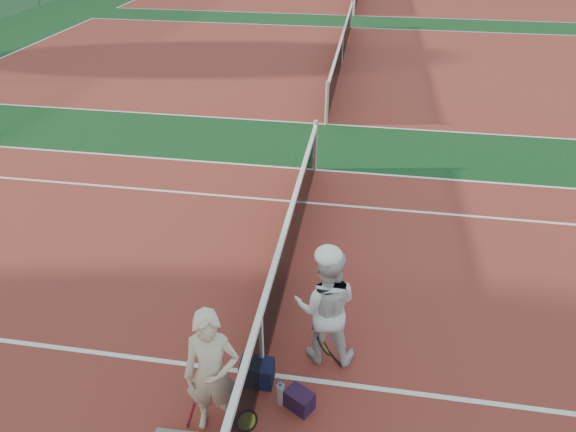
{
  "coord_description": "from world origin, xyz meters",
  "views": [
    {
      "loc": [
        0.98,
        -4.13,
        4.97
      ],
      "look_at": [
        0.0,
        1.97,
        1.05
      ],
      "focal_mm": 32.0,
      "sensor_mm": 36.0,
      "label": 1
    }
  ],
  "objects_px": {
    "net_main": "(261,344)",
    "racket_black_held": "(323,355)",
    "racket_red": "(200,401)",
    "sports_bag_navy": "(257,372)",
    "sports_bag_purple": "(300,400)",
    "racket_spare": "(247,421)",
    "water_bottle": "(281,394)",
    "player_b": "(326,307)",
    "player_a": "(212,374)"
  },
  "relations": [
    {
      "from": "sports_bag_navy",
      "to": "racket_red",
      "type": "bearing_deg",
      "value": -131.08
    },
    {
      "from": "sports_bag_purple",
      "to": "water_bottle",
      "type": "bearing_deg",
      "value": 172.63
    },
    {
      "from": "player_b",
      "to": "racket_spare",
      "type": "bearing_deg",
      "value": 55.48
    },
    {
      "from": "sports_bag_navy",
      "to": "sports_bag_purple",
      "type": "distance_m",
      "value": 0.62
    },
    {
      "from": "racket_red",
      "to": "sports_bag_navy",
      "type": "height_order",
      "value": "racket_red"
    },
    {
      "from": "player_a",
      "to": "sports_bag_navy",
      "type": "relative_size",
      "value": 4.1
    },
    {
      "from": "racket_black_held",
      "to": "sports_bag_purple",
      "type": "xyz_separation_m",
      "value": [
        -0.2,
        -0.58,
        -0.14
      ]
    },
    {
      "from": "water_bottle",
      "to": "racket_black_held",
      "type": "bearing_deg",
      "value": 52.45
    },
    {
      "from": "player_b",
      "to": "sports_bag_navy",
      "type": "height_order",
      "value": "player_b"
    },
    {
      "from": "racket_black_held",
      "to": "sports_bag_navy",
      "type": "height_order",
      "value": "racket_black_held"
    },
    {
      "from": "net_main",
      "to": "racket_black_held",
      "type": "xyz_separation_m",
      "value": [
        0.71,
        0.18,
        -0.24
      ]
    },
    {
      "from": "racket_red",
      "to": "racket_black_held",
      "type": "height_order",
      "value": "racket_red"
    },
    {
      "from": "racket_black_held",
      "to": "player_a",
      "type": "bearing_deg",
      "value": 19.07
    },
    {
      "from": "racket_spare",
      "to": "racket_red",
      "type": "bearing_deg",
      "value": 96.21
    },
    {
      "from": "player_a",
      "to": "racket_red",
      "type": "distance_m",
      "value": 0.56
    },
    {
      "from": "player_a",
      "to": "racket_red",
      "type": "xyz_separation_m",
      "value": [
        -0.2,
        0.05,
        -0.52
      ]
    },
    {
      "from": "water_bottle",
      "to": "sports_bag_purple",
      "type": "bearing_deg",
      "value": -7.37
    },
    {
      "from": "net_main",
      "to": "racket_spare",
      "type": "bearing_deg",
      "value": -93.23
    },
    {
      "from": "net_main",
      "to": "water_bottle",
      "type": "xyz_separation_m",
      "value": [
        0.29,
        -0.37,
        -0.36
      ]
    },
    {
      "from": "racket_black_held",
      "to": "sports_bag_navy",
      "type": "relative_size",
      "value": 1.36
    },
    {
      "from": "player_a",
      "to": "sports_bag_navy",
      "type": "xyz_separation_m",
      "value": [
        0.31,
        0.63,
        -0.65
      ]
    },
    {
      "from": "sports_bag_purple",
      "to": "net_main",
      "type": "bearing_deg",
      "value": 142.14
    },
    {
      "from": "racket_spare",
      "to": "water_bottle",
      "type": "distance_m",
      "value": 0.47
    },
    {
      "from": "net_main",
      "to": "sports_bag_purple",
      "type": "distance_m",
      "value": 0.75
    },
    {
      "from": "sports_bag_purple",
      "to": "water_bottle",
      "type": "relative_size",
      "value": 1.02
    },
    {
      "from": "racket_red",
      "to": "sports_bag_purple",
      "type": "height_order",
      "value": "racket_red"
    },
    {
      "from": "water_bottle",
      "to": "player_b",
      "type": "bearing_deg",
      "value": 63.02
    },
    {
      "from": "player_a",
      "to": "sports_bag_purple",
      "type": "relative_size",
      "value": 5.26
    },
    {
      "from": "racket_red",
      "to": "water_bottle",
      "type": "bearing_deg",
      "value": -28.89
    },
    {
      "from": "player_a",
      "to": "racket_spare",
      "type": "bearing_deg",
      "value": 4.12
    },
    {
      "from": "player_b",
      "to": "sports_bag_purple",
      "type": "bearing_deg",
      "value": 76.15
    },
    {
      "from": "racket_red",
      "to": "racket_spare",
      "type": "height_order",
      "value": "racket_red"
    },
    {
      "from": "net_main",
      "to": "racket_black_held",
      "type": "bearing_deg",
      "value": 14.39
    },
    {
      "from": "racket_spare",
      "to": "racket_black_held",
      "type": "bearing_deg",
      "value": -36.94
    },
    {
      "from": "player_b",
      "to": "racket_black_held",
      "type": "relative_size",
      "value": 3.01
    },
    {
      "from": "player_a",
      "to": "water_bottle",
      "type": "height_order",
      "value": "player_a"
    },
    {
      "from": "player_a",
      "to": "player_b",
      "type": "bearing_deg",
      "value": 41.0
    },
    {
      "from": "player_a",
      "to": "sports_bag_navy",
      "type": "bearing_deg",
      "value": 56.27
    },
    {
      "from": "racket_spare",
      "to": "sports_bag_purple",
      "type": "bearing_deg",
      "value": -58.69
    },
    {
      "from": "sports_bag_purple",
      "to": "racket_spare",
      "type": "bearing_deg",
      "value": -152.86
    },
    {
      "from": "player_b",
      "to": "sports_bag_purple",
      "type": "height_order",
      "value": "player_b"
    },
    {
      "from": "net_main",
      "to": "racket_black_held",
      "type": "relative_size",
      "value": 20.69
    },
    {
      "from": "net_main",
      "to": "racket_spare",
      "type": "height_order",
      "value": "net_main"
    },
    {
      "from": "sports_bag_purple",
      "to": "water_bottle",
      "type": "height_order",
      "value": "water_bottle"
    },
    {
      "from": "racket_red",
      "to": "racket_black_held",
      "type": "relative_size",
      "value": 1.06
    },
    {
      "from": "net_main",
      "to": "racket_red",
      "type": "bearing_deg",
      "value": -128.1
    },
    {
      "from": "player_a",
      "to": "racket_black_held",
      "type": "bearing_deg",
      "value": 33.66
    },
    {
      "from": "player_b",
      "to": "racket_black_held",
      "type": "xyz_separation_m",
      "value": [
        0.01,
        -0.26,
        -0.53
      ]
    },
    {
      "from": "sports_bag_purple",
      "to": "water_bottle",
      "type": "distance_m",
      "value": 0.22
    },
    {
      "from": "sports_bag_purple",
      "to": "sports_bag_navy",
      "type": "bearing_deg",
      "value": 152.7
    }
  ]
}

